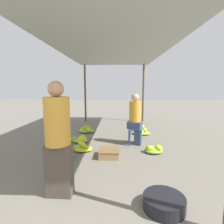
# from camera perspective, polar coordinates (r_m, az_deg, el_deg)

# --- Properties ---
(canopy_post_back_left) EXTENTS (0.08, 0.08, 2.45)m
(canopy_post_back_left) POSITION_cam_1_polar(r_m,az_deg,el_deg) (7.70, -8.74, 6.02)
(canopy_post_back_left) COLOR brown
(canopy_post_back_left) RESTS_ON ground
(canopy_post_back_right) EXTENTS (0.08, 0.08, 2.45)m
(canopy_post_back_right) POSITION_cam_1_polar(r_m,az_deg,el_deg) (7.66, 10.15, 5.97)
(canopy_post_back_right) COLOR brown
(canopy_post_back_right) RESTS_ON ground
(canopy_tarp) EXTENTS (2.91, 6.34, 0.04)m
(canopy_tarp) POSITION_cam_1_polar(r_m,az_deg,el_deg) (4.71, 0.06, 20.13)
(canopy_tarp) COLOR #9EA399
(canopy_tarp) RESTS_ON canopy_post_front_left
(vendor_foreground) EXTENTS (0.36, 0.35, 1.57)m
(vendor_foreground) POSITION_cam_1_polar(r_m,az_deg,el_deg) (2.46, -17.22, -8.18)
(vendor_foreground) COLOR #4C4238
(vendor_foreground) RESTS_ON ground
(stool) EXTENTS (0.34, 0.34, 0.43)m
(stool) POSITION_cam_1_polar(r_m,az_deg,el_deg) (4.63, 7.42, -6.30)
(stool) COLOR #384C84
(stool) RESTS_ON ground
(vendor_seated) EXTENTS (0.44, 0.44, 1.33)m
(vendor_seated) POSITION_cam_1_polar(r_m,az_deg,el_deg) (4.57, 7.73, -2.01)
(vendor_seated) COLOR #384766
(vendor_seated) RESTS_ON ground
(basin_black) EXTENTS (0.52, 0.52, 0.17)m
(basin_black) POSITION_cam_1_polar(r_m,az_deg,el_deg) (2.50, 16.60, -26.52)
(basin_black) COLOR black
(basin_black) RESTS_ON ground
(banana_pile_left_0) EXTENTS (0.50, 0.46, 0.22)m
(banana_pile_left_0) POSITION_cam_1_polar(r_m,az_deg,el_deg) (3.96, -15.45, -13.19)
(banana_pile_left_0) COLOR #7AB536
(banana_pile_left_0) RESTS_ON ground
(banana_pile_left_1) EXTENTS (0.50, 0.43, 0.22)m
(banana_pile_left_1) POSITION_cam_1_polar(r_m,az_deg,el_deg) (4.28, -9.95, -11.35)
(banana_pile_left_1) COLOR #99C131
(banana_pile_left_1) RESTS_ON ground
(banana_pile_left_2) EXTENTS (0.53, 0.40, 0.19)m
(banana_pile_left_2) POSITION_cam_1_polar(r_m,az_deg,el_deg) (4.89, -10.49, -8.90)
(banana_pile_left_2) COLOR yellow
(banana_pile_left_2) RESTS_ON ground
(banana_pile_left_3) EXTENTS (0.53, 0.57, 0.24)m
(banana_pile_left_3) POSITION_cam_1_polar(r_m,az_deg,el_deg) (5.93, -8.41, -5.77)
(banana_pile_left_3) COLOR yellow
(banana_pile_left_3) RESTS_ON ground
(banana_pile_right_0) EXTENTS (0.41, 0.45, 0.17)m
(banana_pile_right_0) POSITION_cam_1_polar(r_m,az_deg,el_deg) (4.22, 13.34, -11.77)
(banana_pile_right_0) COLOR yellow
(banana_pile_right_0) RESTS_ON ground
(banana_pile_right_1) EXTENTS (0.55, 0.61, 0.31)m
(banana_pile_right_1) POSITION_cam_1_polar(r_m,az_deg,el_deg) (5.67, 9.66, -6.41)
(banana_pile_right_1) COLOR yellow
(banana_pile_right_1) RESTS_ON ground
(crate_near) EXTENTS (0.44, 0.44, 0.16)m
(crate_near) POSITION_cam_1_polar(r_m,az_deg,el_deg) (3.87, -0.96, -13.25)
(crate_near) COLOR #9E7A4C
(crate_near) RESTS_ON ground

